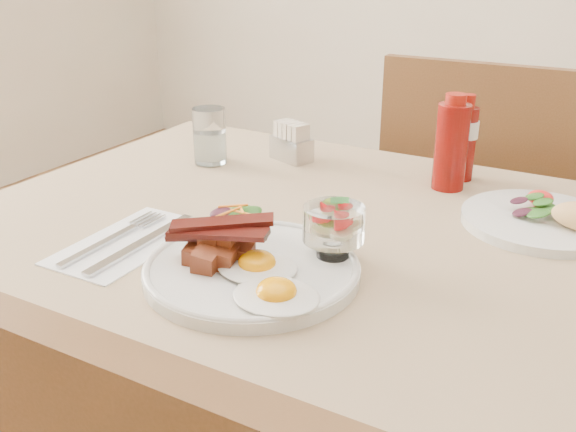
# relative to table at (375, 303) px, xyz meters

# --- Properties ---
(table) EXTENTS (1.33, 0.88, 0.75)m
(table) POSITION_rel_table_xyz_m (0.00, 0.00, 0.00)
(table) COLOR brown
(table) RESTS_ON ground
(chair_far) EXTENTS (0.42, 0.42, 0.93)m
(chair_far) POSITION_rel_table_xyz_m (0.00, 0.66, -0.14)
(chair_far) COLOR brown
(chair_far) RESTS_ON ground
(main_plate) EXTENTS (0.28, 0.28, 0.02)m
(main_plate) POSITION_rel_table_xyz_m (-0.11, -0.15, 0.10)
(main_plate) COLOR silver
(main_plate) RESTS_ON table
(fried_eggs) EXTENTS (0.17, 0.15, 0.03)m
(fried_eggs) POSITION_rel_table_xyz_m (-0.07, -0.19, 0.11)
(fried_eggs) COLOR silver
(fried_eggs) RESTS_ON main_plate
(bacon_potato_pile) EXTENTS (0.14, 0.10, 0.06)m
(bacon_potato_pile) POSITION_rel_table_xyz_m (-0.15, -0.17, 0.13)
(bacon_potato_pile) COLOR maroon
(bacon_potato_pile) RESTS_ON main_plate
(side_salad) EXTENTS (0.08, 0.08, 0.04)m
(side_salad) POSITION_rel_table_xyz_m (-0.18, -0.09, 0.12)
(side_salad) COLOR #214C14
(side_salad) RESTS_ON main_plate
(fruit_cup) EXTENTS (0.08, 0.08, 0.08)m
(fruit_cup) POSITION_rel_table_xyz_m (-0.03, -0.08, 0.15)
(fruit_cup) COLOR white
(fruit_cup) RESTS_ON main_plate
(second_plate) EXTENTS (0.25, 0.24, 0.06)m
(second_plate) POSITION_rel_table_xyz_m (0.20, 0.19, 0.10)
(second_plate) COLOR silver
(second_plate) RESTS_ON table
(ketchup_bottle) EXTENTS (0.07, 0.07, 0.17)m
(ketchup_bottle) POSITION_rel_table_xyz_m (0.01, 0.29, 0.17)
(ketchup_bottle) COLOR #620805
(ketchup_bottle) RESTS_ON table
(hot_sauce_bottle) EXTENTS (0.05, 0.05, 0.16)m
(hot_sauce_bottle) POSITION_rel_table_xyz_m (0.02, 0.35, 0.16)
(hot_sauce_bottle) COLOR #620805
(hot_sauce_bottle) RESTS_ON table
(sugar_caddy) EXTENTS (0.09, 0.07, 0.08)m
(sugar_caddy) POSITION_rel_table_xyz_m (-0.30, 0.29, 0.12)
(sugar_caddy) COLOR #B7B7BC
(sugar_caddy) RESTS_ON table
(water_glass) EXTENTS (0.06, 0.06, 0.11)m
(water_glass) POSITION_rel_table_xyz_m (-0.43, 0.20, 0.14)
(water_glass) COLOR white
(water_glass) RESTS_ON table
(napkin_cutlery) EXTENTS (0.13, 0.23, 0.01)m
(napkin_cutlery) POSITION_rel_table_xyz_m (-0.32, -0.16, 0.09)
(napkin_cutlery) COLOR white
(napkin_cutlery) RESTS_ON table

